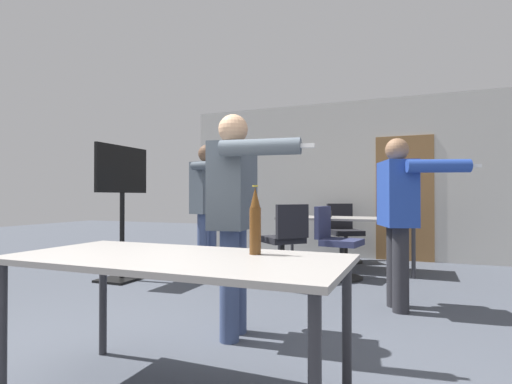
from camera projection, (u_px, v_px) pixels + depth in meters
The scene contains 12 objects.
back_wall at pixel (340, 180), 6.99m from camera, with size 5.45×0.12×2.70m.
conference_table_near at pixel (176, 269), 2.05m from camera, with size 1.73×0.82×0.75m.
conference_table_far at pixel (346, 222), 5.76m from camera, with size 1.94×0.76×0.75m.
tv_screen at pixel (122, 199), 5.05m from camera, with size 0.44×0.91×1.69m.
person_right_polo at pixel (235, 203), 3.00m from camera, with size 0.83×0.68×1.68m.
person_left_plaid at pixel (399, 208), 3.73m from camera, with size 0.89×0.67×1.60m.
person_near_casual at pixel (208, 197), 5.11m from camera, with size 0.75×0.73×1.72m.
office_chair_near_pushed at pixel (285, 243), 5.10m from camera, with size 0.69×0.68×0.96m.
office_chair_mid_tucked at pixel (344, 234), 6.48m from camera, with size 0.66×0.68×0.93m.
office_chair_far_right at pixel (336, 245), 5.15m from camera, with size 0.59×0.53×0.92m.
beer_bottle at pixel (255, 222), 2.10m from camera, with size 0.06×0.06×0.36m.
drink_cup at pixel (329, 214), 5.85m from camera, with size 0.08×0.08×0.10m.
Camera 1 is at (1.28, -1.50, 1.06)m, focal length 28.00 mm.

